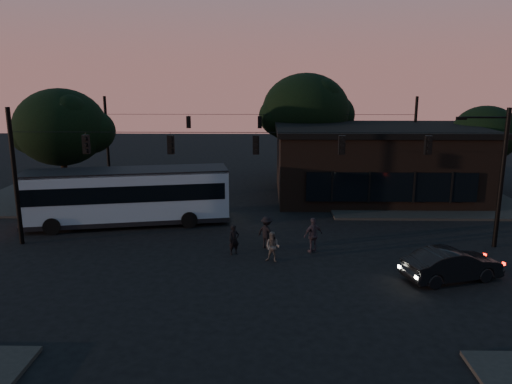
{
  "coord_description": "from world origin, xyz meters",
  "views": [
    {
      "loc": [
        0.52,
        -22.09,
        8.98
      ],
      "look_at": [
        0.0,
        4.0,
        3.0
      ],
      "focal_mm": 35.0,
      "sensor_mm": 36.0,
      "label": 1
    }
  ],
  "objects_px": {
    "pedestrian_a": "(234,240)",
    "pedestrian_d": "(267,232)",
    "building": "(376,161)",
    "bus": "(128,194)",
    "car": "(452,265)",
    "pedestrian_c": "(313,235)",
    "pedestrian_b": "(273,247)"
  },
  "relations": [
    {
      "from": "car",
      "to": "pedestrian_c",
      "type": "bearing_deg",
      "value": 41.2
    },
    {
      "from": "bus",
      "to": "car",
      "type": "bearing_deg",
      "value": -37.69
    },
    {
      "from": "pedestrian_a",
      "to": "pedestrian_d",
      "type": "bearing_deg",
      "value": 2.8
    },
    {
      "from": "pedestrian_b",
      "to": "pedestrian_a",
      "type": "bearing_deg",
      "value": 173.51
    },
    {
      "from": "pedestrian_a",
      "to": "pedestrian_b",
      "type": "height_order",
      "value": "pedestrian_a"
    },
    {
      "from": "bus",
      "to": "pedestrian_c",
      "type": "relative_size",
      "value": 6.75
    },
    {
      "from": "pedestrian_c",
      "to": "pedestrian_d",
      "type": "height_order",
      "value": "pedestrian_c"
    },
    {
      "from": "pedestrian_a",
      "to": "pedestrian_d",
      "type": "distance_m",
      "value": 1.98
    },
    {
      "from": "bus",
      "to": "car",
      "type": "distance_m",
      "value": 19.05
    },
    {
      "from": "pedestrian_a",
      "to": "pedestrian_d",
      "type": "xyz_separation_m",
      "value": [
        1.69,
        1.02,
        0.1
      ]
    },
    {
      "from": "building",
      "to": "pedestrian_c",
      "type": "height_order",
      "value": "building"
    },
    {
      "from": "building",
      "to": "car",
      "type": "distance_m",
      "value": 16.77
    },
    {
      "from": "building",
      "to": "pedestrian_a",
      "type": "relative_size",
      "value": 9.75
    },
    {
      "from": "pedestrian_b",
      "to": "pedestrian_c",
      "type": "bearing_deg",
      "value": 54.26
    },
    {
      "from": "pedestrian_b",
      "to": "bus",
      "type": "bearing_deg",
      "value": 165.35
    },
    {
      "from": "building",
      "to": "pedestrian_c",
      "type": "relative_size",
      "value": 8.18
    },
    {
      "from": "bus",
      "to": "pedestrian_c",
      "type": "height_order",
      "value": "bus"
    },
    {
      "from": "car",
      "to": "pedestrian_c",
      "type": "xyz_separation_m",
      "value": [
        -5.95,
        3.59,
        0.2
      ]
    },
    {
      "from": "pedestrian_a",
      "to": "car",
      "type": "bearing_deg",
      "value": -45.84
    },
    {
      "from": "pedestrian_c",
      "to": "pedestrian_d",
      "type": "distance_m",
      "value": 2.52
    },
    {
      "from": "pedestrian_a",
      "to": "pedestrian_c",
      "type": "distance_m",
      "value": 4.16
    },
    {
      "from": "building",
      "to": "pedestrian_a",
      "type": "height_order",
      "value": "building"
    },
    {
      "from": "pedestrian_a",
      "to": "pedestrian_d",
      "type": "relative_size",
      "value": 0.89
    },
    {
      "from": "bus",
      "to": "car",
      "type": "xyz_separation_m",
      "value": [
        17.01,
        -8.5,
        -1.22
      ]
    },
    {
      "from": "pedestrian_b",
      "to": "pedestrian_c",
      "type": "height_order",
      "value": "pedestrian_c"
    },
    {
      "from": "pedestrian_a",
      "to": "pedestrian_d",
      "type": "height_order",
      "value": "pedestrian_d"
    },
    {
      "from": "pedestrian_b",
      "to": "car",
      "type": "bearing_deg",
      "value": 5.69
    },
    {
      "from": "bus",
      "to": "pedestrian_a",
      "type": "xyz_separation_m",
      "value": [
        6.93,
        -5.31,
        -1.17
      ]
    },
    {
      "from": "pedestrian_d",
      "to": "car",
      "type": "bearing_deg",
      "value": -168.61
    },
    {
      "from": "building",
      "to": "pedestrian_c",
      "type": "xyz_separation_m",
      "value": [
        -5.97,
        -13.06,
        -1.77
      ]
    },
    {
      "from": "car",
      "to": "pedestrian_a",
      "type": "height_order",
      "value": "pedestrian_a"
    },
    {
      "from": "pedestrian_a",
      "to": "pedestrian_c",
      "type": "xyz_separation_m",
      "value": [
        4.13,
        0.4,
        0.15
      ]
    }
  ]
}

